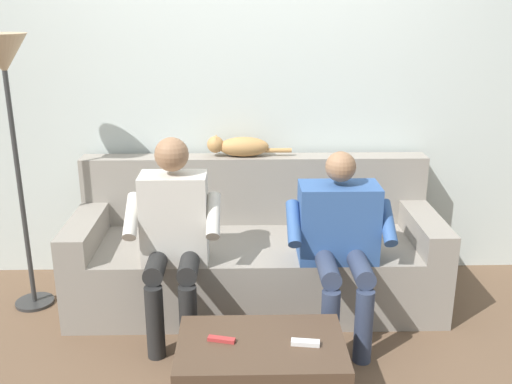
% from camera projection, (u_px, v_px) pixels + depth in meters
% --- Properties ---
extents(ground_plane, '(8.00, 8.00, 0.00)m').
position_uv_depth(ground_plane, '(259.00, 360.00, 3.21)').
color(ground_plane, brown).
extents(back_wall, '(5.05, 0.06, 2.45)m').
position_uv_depth(back_wall, '(254.00, 99.00, 3.96)').
color(back_wall, silver).
rests_on(back_wall, ground).
extents(couch, '(2.29, 0.84, 0.88)m').
position_uv_depth(couch, '(255.00, 253.00, 3.82)').
color(couch, gray).
rests_on(couch, ground).
extents(coffee_table, '(0.78, 0.50, 0.36)m').
position_uv_depth(coffee_table, '(261.00, 375.00, 2.78)').
color(coffee_table, '#4C3828').
rests_on(coffee_table, ground).
extents(person_left_seated, '(0.60, 0.59, 1.06)m').
position_uv_depth(person_left_seated, '(340.00, 234.00, 3.34)').
color(person_left_seated, '#335693').
rests_on(person_left_seated, ground).
extents(person_right_seated, '(0.53, 0.49, 1.15)m').
position_uv_depth(person_right_seated, '(174.00, 229.00, 3.30)').
color(person_right_seated, beige).
rests_on(person_right_seated, ground).
extents(cat_on_backrest, '(0.56, 0.15, 0.14)m').
position_uv_depth(cat_on_backrest, '(239.00, 146.00, 3.88)').
color(cat_on_backrest, '#B7844C').
rests_on(cat_on_backrest, couch).
extents(remote_red, '(0.13, 0.06, 0.02)m').
position_uv_depth(remote_red, '(221.00, 339.00, 2.73)').
color(remote_red, '#B73333').
rests_on(remote_red, coffee_table).
extents(remote_white, '(0.14, 0.06, 0.02)m').
position_uv_depth(remote_white, '(305.00, 343.00, 2.70)').
color(remote_white, white).
rests_on(remote_white, coffee_table).
extents(floor_lamp, '(0.29, 0.29, 1.69)m').
position_uv_depth(floor_lamp, '(6.00, 78.00, 3.36)').
color(floor_lamp, '#2D2D2D').
rests_on(floor_lamp, ground).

